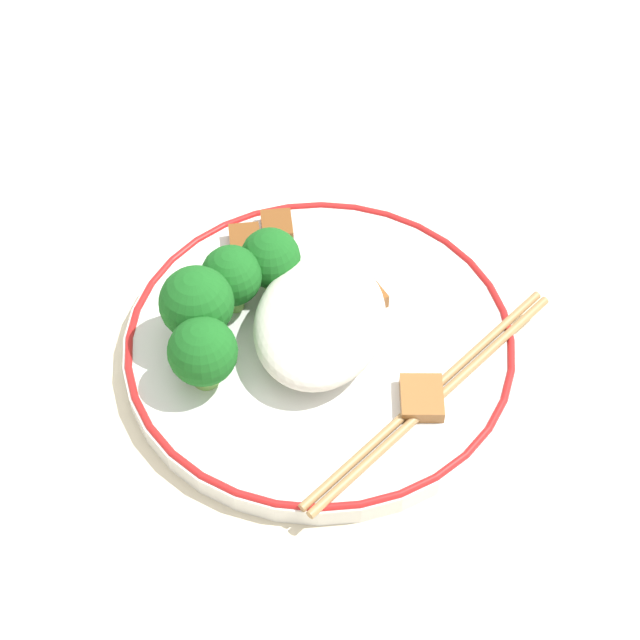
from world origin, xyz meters
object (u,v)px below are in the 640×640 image
(plate, at_px, (320,345))
(broccoli_back_right, at_px, (197,304))
(chopsticks, at_px, (432,396))
(broccoli_mid_left, at_px, (203,352))
(broccoli_back_left, at_px, (270,258))
(broccoli_back_center, at_px, (231,277))

(plate, relative_size, broccoli_back_right, 4.37)
(broccoli_back_right, distance_m, chopsticks, 0.16)
(chopsticks, bearing_deg, broccoli_mid_left, -84.21)
(broccoli_back_left, bearing_deg, broccoli_back_center, -40.70)
(broccoli_mid_left, bearing_deg, broccoli_back_right, -158.73)
(broccoli_back_left, xyz_separation_m, broccoli_back_right, (0.05, -0.03, 0.01))
(broccoli_back_right, bearing_deg, broccoli_mid_left, 21.27)
(plate, height_order, broccoli_mid_left, broccoli_mid_left)
(broccoli_back_left, height_order, broccoli_back_right, broccoli_back_right)
(broccoli_back_center, xyz_separation_m, broccoli_back_right, (0.03, -0.01, 0.01))
(chopsticks, bearing_deg, broccoli_back_left, -121.11)
(broccoli_back_right, xyz_separation_m, chopsticks, (0.02, 0.16, -0.03))
(broccoli_back_right, distance_m, broccoli_mid_left, 0.04)
(broccoli_back_center, bearing_deg, chopsticks, 70.75)
(broccoli_back_left, distance_m, chopsticks, 0.14)
(broccoli_back_right, bearing_deg, broccoli_back_center, 155.58)
(plate, distance_m, broccoli_mid_left, 0.09)
(broccoli_back_center, bearing_deg, broccoli_mid_left, -1.35)
(chopsticks, bearing_deg, broccoli_back_right, -96.64)
(plate, xyz_separation_m, broccoli_back_left, (-0.04, -0.04, 0.03))
(plate, relative_size, broccoli_back_left, 5.50)
(plate, relative_size, broccoli_mid_left, 5.02)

